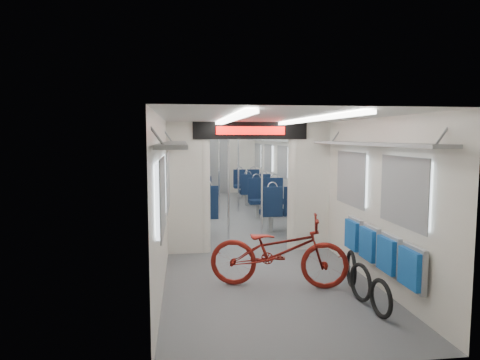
{
  "coord_description": "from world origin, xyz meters",
  "views": [
    {
      "loc": [
        -1.16,
        -9.48,
        2.04
      ],
      "look_at": [
        -0.09,
        -1.42,
        1.22
      ],
      "focal_mm": 32.0,
      "sensor_mm": 36.0,
      "label": 1
    }
  ],
  "objects_px": {
    "bike_hoop_b": "(361,284)",
    "seat_bay_far_right": "(251,185)",
    "stanchion_near_right": "(262,182)",
    "seat_bay_near_left": "(194,201)",
    "flip_bench": "(379,249)",
    "seat_bay_near_right": "(273,201)",
    "bike_hoop_a": "(381,300)",
    "stanchion_far_left": "(219,171)",
    "bicycle": "(279,251)",
    "bike_hoop_c": "(351,270)",
    "stanchion_far_right": "(238,170)",
    "seat_bay_far_left": "(191,185)",
    "stanchion_near_left": "(228,182)"
  },
  "relations": [
    {
      "from": "flip_bench",
      "to": "stanchion_near_left",
      "type": "bearing_deg",
      "value": 117.06
    },
    {
      "from": "bike_hoop_a",
      "to": "bike_hoop_c",
      "type": "bearing_deg",
      "value": 86.57
    },
    {
      "from": "seat_bay_near_right",
      "to": "seat_bay_far_right",
      "type": "bearing_deg",
      "value": 90.0
    },
    {
      "from": "bicycle",
      "to": "bike_hoop_b",
      "type": "relative_size",
      "value": 3.86
    },
    {
      "from": "stanchion_far_left",
      "to": "bike_hoop_c",
      "type": "bearing_deg",
      "value": -77.37
    },
    {
      "from": "seat_bay_far_right",
      "to": "stanchion_far_right",
      "type": "distance_m",
      "value": 1.96
    },
    {
      "from": "flip_bench",
      "to": "seat_bay_near_left",
      "type": "xyz_separation_m",
      "value": [
        -2.29,
        4.63,
        -0.01
      ]
    },
    {
      "from": "stanchion_near_left",
      "to": "seat_bay_near_right",
      "type": "bearing_deg",
      "value": 49.39
    },
    {
      "from": "bike_hoop_a",
      "to": "seat_bay_far_right",
      "type": "xyz_separation_m",
      "value": [
        -0.09,
        8.83,
        0.32
      ]
    },
    {
      "from": "flip_bench",
      "to": "stanchion_near_right",
      "type": "bearing_deg",
      "value": 106.94
    },
    {
      "from": "stanchion_far_left",
      "to": "stanchion_near_right",
      "type": "bearing_deg",
      "value": -78.3
    },
    {
      "from": "bicycle",
      "to": "seat_bay_near_left",
      "type": "distance_m",
      "value": 4.36
    },
    {
      "from": "bike_hoop_c",
      "to": "bicycle",
      "type": "bearing_deg",
      "value": 171.91
    },
    {
      "from": "flip_bench",
      "to": "seat_bay_near_right",
      "type": "height_order",
      "value": "seat_bay_near_right"
    },
    {
      "from": "bike_hoop_a",
      "to": "stanchion_far_right",
      "type": "bearing_deg",
      "value": 95.74
    },
    {
      "from": "stanchion_far_right",
      "to": "seat_bay_near_right",
      "type": "bearing_deg",
      "value": -70.0
    },
    {
      "from": "flip_bench",
      "to": "stanchion_far_right",
      "type": "relative_size",
      "value": 0.91
    },
    {
      "from": "bike_hoop_a",
      "to": "seat_bay_near_right",
      "type": "distance_m",
      "value": 5.4
    },
    {
      "from": "seat_bay_near_left",
      "to": "stanchion_near_left",
      "type": "relative_size",
      "value": 0.99
    },
    {
      "from": "bike_hoop_c",
      "to": "seat_bay_far_right",
      "type": "height_order",
      "value": "seat_bay_far_right"
    },
    {
      "from": "stanchion_near_right",
      "to": "stanchion_far_left",
      "type": "bearing_deg",
      "value": 101.7
    },
    {
      "from": "bike_hoop_c",
      "to": "seat_bay_far_left",
      "type": "height_order",
      "value": "seat_bay_far_left"
    },
    {
      "from": "seat_bay_far_left",
      "to": "seat_bay_far_right",
      "type": "xyz_separation_m",
      "value": [
        1.87,
        0.2,
        -0.05
      ]
    },
    {
      "from": "bike_hoop_a",
      "to": "stanchion_near_right",
      "type": "bearing_deg",
      "value": 99.27
    },
    {
      "from": "bike_hoop_b",
      "to": "stanchion_far_right",
      "type": "bearing_deg",
      "value": 95.94
    },
    {
      "from": "stanchion_near_right",
      "to": "seat_bay_near_left",
      "type": "bearing_deg",
      "value": 132.17
    },
    {
      "from": "seat_bay_near_left",
      "to": "seat_bay_far_left",
      "type": "height_order",
      "value": "seat_bay_far_left"
    },
    {
      "from": "bike_hoop_a",
      "to": "stanchion_near_left",
      "type": "xyz_separation_m",
      "value": [
        -1.31,
        3.97,
        0.95
      ]
    },
    {
      "from": "flip_bench",
      "to": "stanchion_near_right",
      "type": "xyz_separation_m",
      "value": [
        -0.97,
        3.17,
        0.57
      ]
    },
    {
      "from": "flip_bench",
      "to": "seat_bay_near_right",
      "type": "distance_m",
      "value": 4.64
    },
    {
      "from": "bike_hoop_a",
      "to": "stanchion_near_left",
      "type": "distance_m",
      "value": 4.28
    },
    {
      "from": "bicycle",
      "to": "stanchion_far_right",
      "type": "bearing_deg",
      "value": 12.31
    },
    {
      "from": "stanchion_far_left",
      "to": "bicycle",
      "type": "bearing_deg",
      "value": -86.71
    },
    {
      "from": "flip_bench",
      "to": "bike_hoop_a",
      "type": "bearing_deg",
      "value": -113.05
    },
    {
      "from": "flip_bench",
      "to": "bike_hoop_c",
      "type": "distance_m",
      "value": 0.51
    },
    {
      "from": "seat_bay_near_right",
      "to": "seat_bay_far_right",
      "type": "xyz_separation_m",
      "value": [
        0.0,
        3.44,
        -0.02
      ]
    },
    {
      "from": "seat_bay_far_right",
      "to": "seat_bay_near_right",
      "type": "bearing_deg",
      "value": -90.0
    },
    {
      "from": "stanchion_near_left",
      "to": "stanchion_far_left",
      "type": "xyz_separation_m",
      "value": [
        0.06,
        2.91,
        0.0
      ]
    },
    {
      "from": "bike_hoop_c",
      "to": "seat_bay_far_left",
      "type": "xyz_separation_m",
      "value": [
        -2.03,
        7.61,
        0.35
      ]
    },
    {
      "from": "bicycle",
      "to": "flip_bench",
      "type": "xyz_separation_m",
      "value": [
        1.25,
        -0.39,
        0.09
      ]
    },
    {
      "from": "bike_hoop_a",
      "to": "stanchion_far_left",
      "type": "relative_size",
      "value": 0.2
    },
    {
      "from": "bike_hoop_a",
      "to": "seat_bay_far_right",
      "type": "relative_size",
      "value": 0.23
    },
    {
      "from": "seat_bay_far_left",
      "to": "bicycle",
      "type": "bearing_deg",
      "value": -82.06
    },
    {
      "from": "bike_hoop_a",
      "to": "bike_hoop_b",
      "type": "distance_m",
      "value": 0.5
    },
    {
      "from": "seat_bay_near_left",
      "to": "stanchion_far_right",
      "type": "distance_m",
      "value": 2.18
    },
    {
      "from": "seat_bay_far_left",
      "to": "bike_hoop_a",
      "type": "bearing_deg",
      "value": -77.17
    },
    {
      "from": "seat_bay_far_right",
      "to": "bike_hoop_c",
      "type": "bearing_deg",
      "value": -88.86
    },
    {
      "from": "seat_bay_near_right",
      "to": "stanchion_near_right",
      "type": "relative_size",
      "value": 0.9
    },
    {
      "from": "bicycle",
      "to": "seat_bay_near_right",
      "type": "distance_m",
      "value": 4.31
    },
    {
      "from": "bike_hoop_b",
      "to": "seat_bay_far_right",
      "type": "relative_size",
      "value": 0.25
    }
  ]
}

